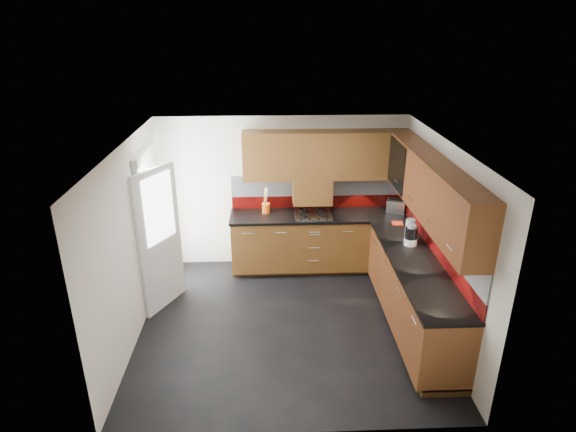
{
  "coord_description": "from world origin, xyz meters",
  "views": [
    {
      "loc": [
        -0.23,
        -5.3,
        3.74
      ],
      "look_at": [
        0.03,
        0.65,
        1.27
      ],
      "focal_mm": 30.0,
      "sensor_mm": 36.0,
      "label": 1
    }
  ],
  "objects_px": {
    "gas_hob": "(313,214)",
    "utensil_pot": "(266,207)",
    "toaster": "(396,206)",
    "food_processor": "(411,236)"
  },
  "relations": [
    {
      "from": "gas_hob",
      "to": "utensil_pot",
      "type": "bearing_deg",
      "value": 169.84
    },
    {
      "from": "gas_hob",
      "to": "food_processor",
      "type": "relative_size",
      "value": 1.96
    },
    {
      "from": "food_processor",
      "to": "utensil_pot",
      "type": "bearing_deg",
      "value": 147.7
    },
    {
      "from": "gas_hob",
      "to": "food_processor",
      "type": "height_order",
      "value": "food_processor"
    },
    {
      "from": "utensil_pot",
      "to": "food_processor",
      "type": "relative_size",
      "value": 1.55
    },
    {
      "from": "gas_hob",
      "to": "utensil_pot",
      "type": "xyz_separation_m",
      "value": [
        -0.72,
        0.13,
        0.08
      ]
    },
    {
      "from": "toaster",
      "to": "utensil_pot",
      "type": "bearing_deg",
      "value": 178.45
    },
    {
      "from": "gas_hob",
      "to": "toaster",
      "type": "bearing_deg",
      "value": 3.25
    },
    {
      "from": "utensil_pot",
      "to": "toaster",
      "type": "relative_size",
      "value": 1.37
    },
    {
      "from": "utensil_pot",
      "to": "toaster",
      "type": "bearing_deg",
      "value": -1.55
    }
  ]
}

